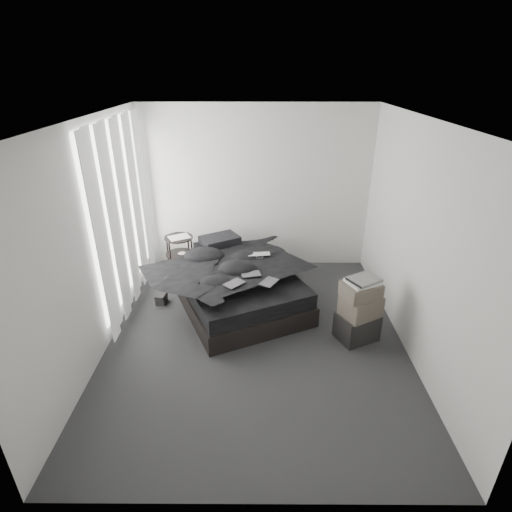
{
  "coord_description": "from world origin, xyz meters",
  "views": [
    {
      "loc": [
        0.02,
        -4.06,
        3.08
      ],
      "look_at": [
        0.0,
        0.8,
        0.75
      ],
      "focal_mm": 28.0,
      "sensor_mm": 36.0,
      "label": 1
    }
  ],
  "objects_px": {
    "bed": "(237,294)",
    "side_stand": "(181,261)",
    "box_lower": "(357,326)",
    "laptop": "(259,251)"
  },
  "relations": [
    {
      "from": "laptop",
      "to": "box_lower",
      "type": "relative_size",
      "value": 0.68
    },
    {
      "from": "laptop",
      "to": "side_stand",
      "type": "xyz_separation_m",
      "value": [
        -1.19,
        0.34,
        -0.33
      ]
    },
    {
      "from": "bed",
      "to": "side_stand",
      "type": "height_order",
      "value": "side_stand"
    },
    {
      "from": "bed",
      "to": "side_stand",
      "type": "bearing_deg",
      "value": 124.4
    },
    {
      "from": "bed",
      "to": "side_stand",
      "type": "relative_size",
      "value": 2.53
    },
    {
      "from": "laptop",
      "to": "box_lower",
      "type": "xyz_separation_m",
      "value": [
        1.2,
        -1.01,
        -0.55
      ]
    },
    {
      "from": "bed",
      "to": "side_stand",
      "type": "xyz_separation_m",
      "value": [
        -0.88,
        0.54,
        0.26
      ]
    },
    {
      "from": "laptop",
      "to": "side_stand",
      "type": "height_order",
      "value": "side_stand"
    },
    {
      "from": "bed",
      "to": "box_lower",
      "type": "bearing_deg",
      "value": -52.5
    },
    {
      "from": "bed",
      "to": "laptop",
      "type": "distance_m",
      "value": 0.69
    }
  ]
}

